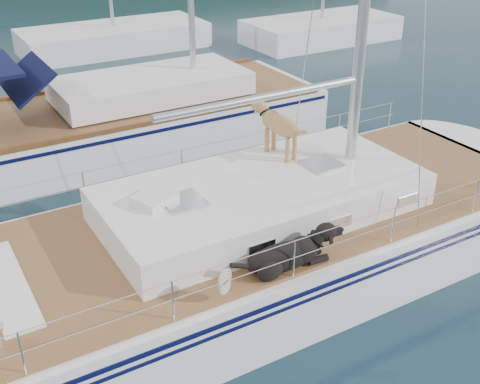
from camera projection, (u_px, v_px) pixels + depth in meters
ground at (220, 288)px, 10.09m from camera, size 120.00×120.00×0.00m
main_sailboat at (225, 253)px, 9.82m from camera, size 12.00×3.80×14.01m
neighbor_sailboat at (113, 124)px, 15.10m from camera, size 11.00×3.50×13.30m
bg_boat_center at (114, 39)px, 23.90m from camera, size 7.20×3.00×11.65m
bg_boat_east at (321, 30)px, 25.20m from camera, size 6.40×3.00×11.65m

